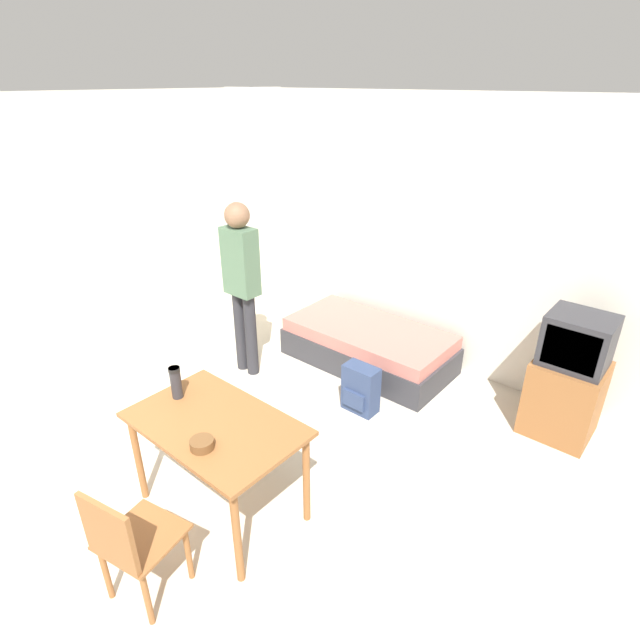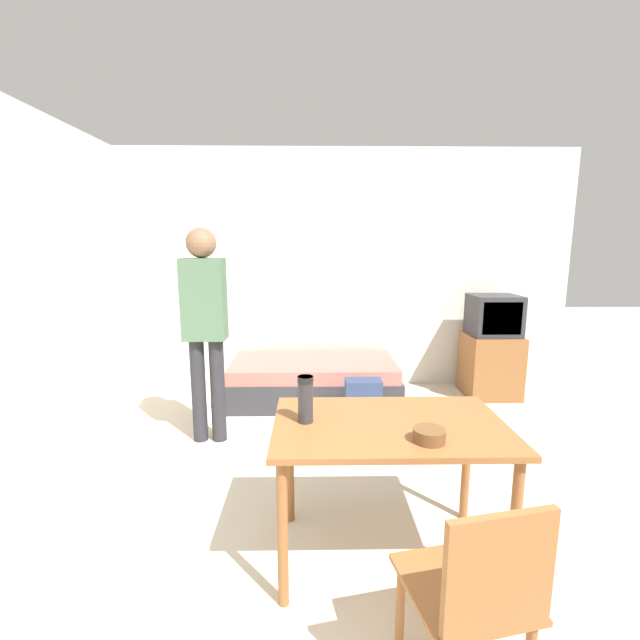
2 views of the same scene
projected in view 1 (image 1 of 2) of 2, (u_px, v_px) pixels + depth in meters
name	position (u px, v px, depth m)	size (l,w,h in m)	color
ground_plane	(74.00, 581.00, 3.08)	(20.00, 20.00, 0.00)	beige
wall_back	(415.00, 233.00, 5.16)	(5.63, 0.06, 2.70)	silver
wall_left	(120.00, 233.00, 5.17)	(0.06, 4.85, 2.70)	silver
daybed	(368.00, 345.00, 5.35)	(1.76, 0.89, 0.43)	#333338
tv	(568.00, 380.00, 4.17)	(0.55, 0.53, 1.11)	brown
dining_table	(216.00, 434.00, 3.32)	(1.18, 0.74, 0.76)	brown
wooden_chair	(129.00, 541.00, 2.77)	(0.48, 0.48, 0.84)	brown
person_standing	(242.00, 277.00, 4.85)	(0.34, 0.24, 1.78)	#28282D
thermos_flask	(176.00, 381.00, 3.48)	(0.08, 0.08, 0.24)	#2D2D33
mate_bowl	(202.00, 444.00, 3.04)	(0.15, 0.15, 0.06)	brown
backpack	(360.00, 389.00, 4.57)	(0.32, 0.21, 0.46)	navy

